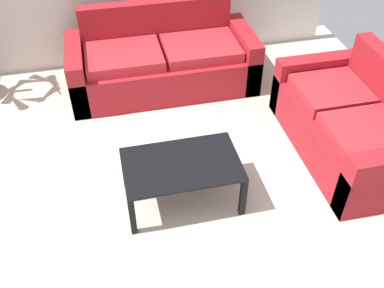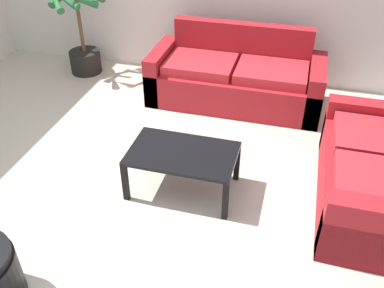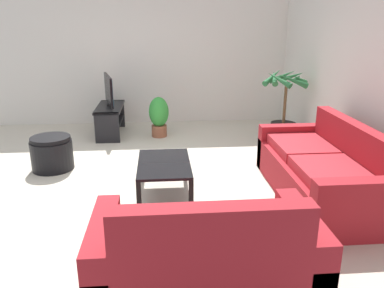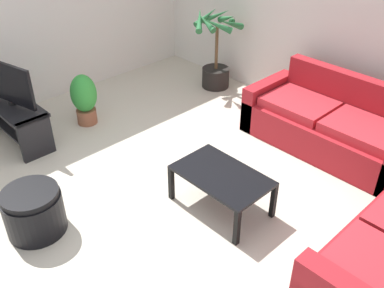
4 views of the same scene
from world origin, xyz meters
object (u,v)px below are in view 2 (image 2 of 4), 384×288
Objects in this scene: coffee_table at (183,157)px; couch_loveseat at (379,177)px; couch_main at (236,79)px; potted_palm at (82,38)px.

couch_loveseat is at bearing 9.23° from coffee_table.
couch_main is 2.20m from couch_loveseat.
couch_main is at bearing -6.63° from potted_palm.
couch_main and couch_loveseat have the same top height.
coffee_table is 2.94m from potted_palm.
potted_palm is (-3.79, 1.80, 0.22)m from couch_loveseat.
potted_palm is (-2.23, 0.26, 0.21)m from couch_main.
potted_palm is at bearing 154.57° from couch_loveseat.
couch_loveseat is 4.21m from potted_palm.
potted_palm is (-2.07, 2.08, 0.14)m from coffee_table.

